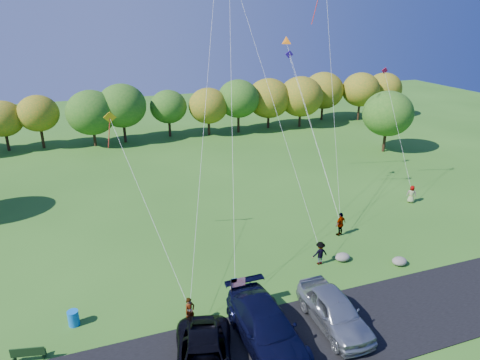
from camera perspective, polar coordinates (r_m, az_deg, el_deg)
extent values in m
plane|color=#2B601B|center=(27.20, 5.62, -14.83)|extent=(140.00, 140.00, 0.00)
cube|color=black|center=(24.44, 9.82, -19.87)|extent=(44.00, 6.00, 0.06)
cylinder|color=#332112|center=(60.16, -28.88, 4.60)|extent=(0.36, 0.36, 2.71)
cylinder|color=#332112|center=(59.24, -23.55, 5.32)|extent=(0.36, 0.36, 2.81)
ellipsoid|color=#3D681A|center=(58.50, -24.03, 8.45)|extent=(5.94, 5.94, 5.35)
cylinder|color=#332112|center=(59.94, -19.37, 6.13)|extent=(0.36, 0.36, 2.91)
ellipsoid|color=#3D681A|center=(59.22, -19.76, 9.19)|extent=(5.63, 5.63, 5.07)
cylinder|color=#332112|center=(60.03, -15.04, 6.42)|extent=(0.36, 0.36, 2.49)
ellipsoid|color=#245C18|center=(59.28, -15.36, 9.62)|extent=(6.71, 6.71, 6.04)
cylinder|color=#332112|center=(60.78, -10.58, 7.08)|extent=(0.36, 0.36, 2.70)
ellipsoid|color=#245C18|center=(60.07, -10.79, 10.13)|extent=(6.01, 6.01, 5.41)
cylinder|color=#332112|center=(60.87, -5.28, 7.42)|extent=(0.36, 0.36, 2.81)
ellipsoid|color=#245C18|center=(60.11, -5.40, 10.72)|extent=(6.66, 6.66, 6.00)
cylinder|color=#332112|center=(62.68, -0.49, 7.71)|extent=(0.36, 0.36, 2.36)
ellipsoid|color=#245C18|center=(62.05, -0.50, 10.36)|extent=(5.43, 5.43, 4.89)
cylinder|color=#332112|center=(65.09, 2.53, 8.55)|extent=(0.36, 0.36, 3.12)
ellipsoid|color=#245C18|center=(64.39, 2.58, 11.69)|extent=(6.31, 6.31, 5.68)
cylinder|color=#332112|center=(66.05, 7.05, 8.62)|extent=(0.36, 0.36, 3.15)
ellipsoid|color=#245C18|center=(65.37, 7.19, 11.62)|extent=(5.96, 5.96, 5.37)
cylinder|color=#332112|center=(67.55, 12.18, 8.39)|extent=(0.36, 0.36, 2.71)
ellipsoid|color=#3D681A|center=(66.96, 12.38, 10.91)|extent=(5.15, 5.15, 4.63)
cylinder|color=#332112|center=(70.99, 15.30, 8.79)|extent=(0.36, 0.36, 2.84)
ellipsoid|color=#3D681A|center=(70.40, 15.55, 11.32)|extent=(5.45, 5.45, 4.90)
cylinder|color=#332112|center=(73.99, 17.95, 8.78)|extent=(0.36, 0.36, 2.28)
ellipsoid|color=#245C18|center=(73.43, 18.23, 11.15)|extent=(6.11, 6.11, 5.49)
cylinder|color=#332112|center=(55.60, 18.70, 5.02)|extent=(0.36, 0.36, 2.80)
ellipsoid|color=#245C18|center=(54.82, 19.11, 8.37)|extent=(6.00, 6.00, 5.40)
imported|color=black|center=(23.18, 3.53, -18.99)|extent=(2.82, 6.72, 1.94)
imported|color=#989EA2|center=(24.72, 12.46, -16.64)|extent=(2.23, 5.55, 1.89)
imported|color=#4C4C59|center=(24.53, -6.70, -17.01)|extent=(0.73, 0.63, 1.70)
imported|color=#4C4C59|center=(25.85, -0.65, -14.65)|extent=(0.98, 0.89, 1.64)
imported|color=#4C4C59|center=(29.88, 10.62, -9.56)|extent=(1.09, 0.63, 1.67)
imported|color=#4C4C59|center=(33.78, 13.25, -5.73)|extent=(1.20, 0.83, 1.90)
imported|color=#4C4C59|center=(41.46, 21.90, -1.76)|extent=(0.93, 0.91, 1.61)
cube|color=black|center=(24.97, -26.34, -20.10)|extent=(1.61, 0.45, 0.05)
cube|color=black|center=(24.67, -26.48, -19.86)|extent=(1.60, 0.40, 0.50)
cube|color=black|center=(24.98, -24.64, -20.31)|extent=(0.16, 0.41, 0.38)
cylinder|color=blue|center=(26.22, -21.32, -16.78)|extent=(0.60, 0.60, 0.90)
cylinder|color=black|center=(24.91, -1.17, -15.25)|extent=(0.05, 0.05, 2.33)
cube|color=red|center=(24.53, -0.23, -13.49)|extent=(0.84, 0.56, 0.02)
cube|color=navy|center=(24.38, -0.82, -13.26)|extent=(0.33, 0.02, 0.26)
ellipsoid|color=#9B9A87|center=(30.87, 13.50, -9.96)|extent=(1.08, 0.84, 0.54)
ellipsoid|color=slate|center=(31.53, 20.50, -10.11)|extent=(1.04, 0.86, 0.54)
cone|color=orange|center=(36.06, 6.20, 17.90)|extent=(0.98, 0.68, 0.81)
cube|color=#BF0D3D|center=(40.68, 18.74, 13.66)|extent=(0.60, 0.19, 0.58)
cube|color=yellow|center=(28.77, -16.97, 7.99)|extent=(0.83, 0.30, 0.79)
cube|color=#3C12BB|center=(35.86, 6.58, 16.31)|extent=(0.66, 0.25, 0.64)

